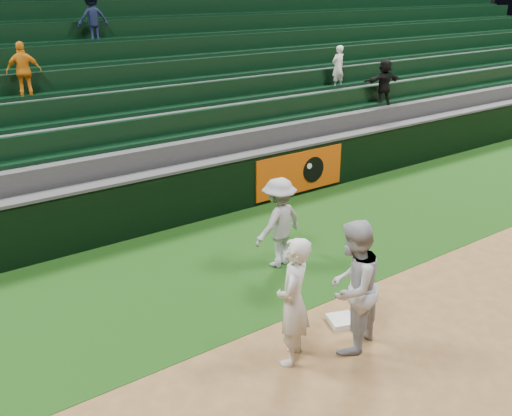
{
  "coord_description": "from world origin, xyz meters",
  "views": [
    {
      "loc": [
        -5.46,
        -4.97,
        4.85
      ],
      "look_at": [
        -0.25,
        2.3,
        1.3
      ],
      "focal_mm": 40.0,
      "sensor_mm": 36.0,
      "label": 1
    }
  ],
  "objects_px": {
    "first_base": "(342,321)",
    "first_baseman": "(293,301)",
    "baserunner": "(352,287)",
    "base_coach": "(279,223)"
  },
  "relations": [
    {
      "from": "first_base",
      "to": "first_baseman",
      "type": "xyz_separation_m",
      "value": [
        -1.18,
        -0.24,
        0.87
      ]
    },
    {
      "from": "base_coach",
      "to": "baserunner",
      "type": "bearing_deg",
      "value": 62.81
    },
    {
      "from": "first_baseman",
      "to": "baserunner",
      "type": "xyz_separation_m",
      "value": [
        0.84,
        -0.25,
        0.06
      ]
    },
    {
      "from": "first_base",
      "to": "first_baseman",
      "type": "distance_m",
      "value": 1.49
    },
    {
      "from": "first_baseman",
      "to": "base_coach",
      "type": "xyz_separation_m",
      "value": [
        1.58,
        2.35,
        -0.07
      ]
    },
    {
      "from": "baserunner",
      "to": "base_coach",
      "type": "height_order",
      "value": "baserunner"
    },
    {
      "from": "first_base",
      "to": "first_baseman",
      "type": "relative_size",
      "value": 0.21
    },
    {
      "from": "baserunner",
      "to": "first_base",
      "type": "bearing_deg",
      "value": -147.1
    },
    {
      "from": "first_baseman",
      "to": "base_coach",
      "type": "relative_size",
      "value": 1.1
    },
    {
      "from": "first_baseman",
      "to": "baserunner",
      "type": "bearing_deg",
      "value": 125.92
    }
  ]
}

